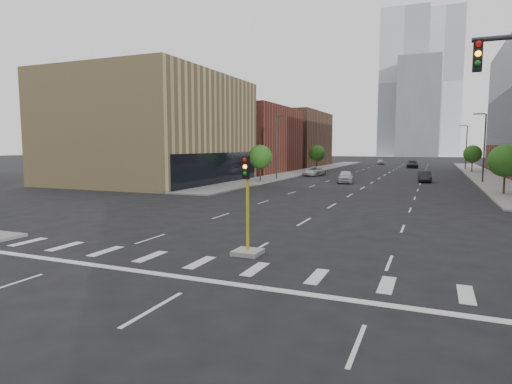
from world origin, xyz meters
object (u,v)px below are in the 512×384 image
Objects in this scene: car_near_left at (346,177)px; median_traffic_signal at (247,233)px; car_distant at (381,162)px; car_mid_right at (424,177)px; car_deep_right at (412,164)px; car_far_left at (314,171)px.

median_traffic_signal is at bearing -94.24° from car_near_left.
median_traffic_signal is 1.06× the size of car_distant.
car_near_left reaches higher than car_mid_right.
car_mid_right is at bearing -89.81° from car_deep_right.
median_traffic_signal is 0.77× the size of car_deep_right.
car_near_left is at bearing -102.68° from car_deep_right.
car_near_left is 1.15× the size of car_distant.
car_distant is (-2.29, 59.64, -0.11)m from car_near_left.
car_near_left is at bearing -154.35° from car_mid_right.
car_near_left is at bearing -49.50° from car_far_left.
car_deep_right is (6.22, 44.44, 0.02)m from car_near_left.
median_traffic_signal is at bearing -96.23° from car_distant.
median_traffic_signal is 98.95m from car_distant.
car_near_left is 44.87m from car_deep_right.
car_mid_right is at bearing 21.44° from car_near_left.
car_deep_right is at bearing 73.19° from car_near_left.
median_traffic_signal reaches higher than car_mid_right.
car_deep_right reaches higher than car_mid_right.
car_distant is (-5.44, 98.80, -0.26)m from median_traffic_signal.
median_traffic_signal is 0.83× the size of car_far_left.
car_near_left is 13.78m from car_far_left.
car_near_left is 11.06m from car_mid_right.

